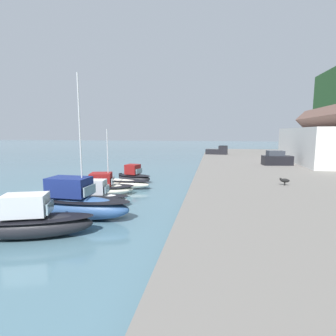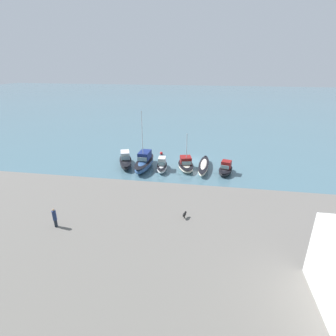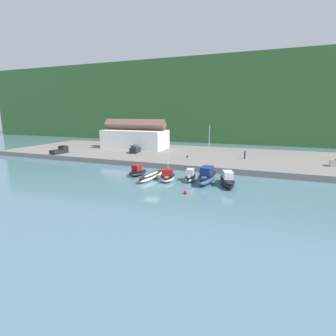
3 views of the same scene
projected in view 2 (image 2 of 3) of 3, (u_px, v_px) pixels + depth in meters
ground_plane at (195, 161)px, 48.77m from camera, size 320.00×320.00×0.00m
quay_promenade at (172, 270)px, 22.45m from camera, size 108.71×31.69×1.21m
moored_boat_0 at (226, 169)px, 42.85m from camera, size 3.07×4.71×2.19m
moored_boat_1 at (204, 166)px, 44.74m from camera, size 2.05×8.68×1.07m
moored_boat_2 at (186, 165)px, 44.78m from camera, size 3.79×6.17×6.39m
moored_boat_3 at (162, 166)px, 44.28m from camera, size 2.18×5.12×2.22m
moored_boat_4 at (144, 162)px, 44.90m from camera, size 2.72×8.27×9.98m
moored_boat_5 at (126, 161)px, 46.11m from camera, size 4.24×7.16×2.57m
person_on_quay at (55, 218)px, 26.93m from camera, size 0.40×0.40×2.14m
dog_on_quay at (185, 214)px, 28.68m from camera, size 0.50×0.88×0.68m
mooring_buoy_0 at (161, 153)px, 51.80m from camera, size 0.58×0.58×0.58m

